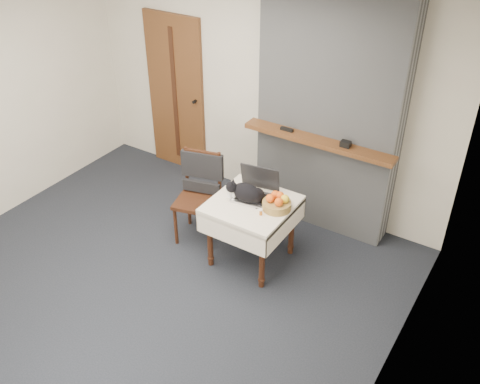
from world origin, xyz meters
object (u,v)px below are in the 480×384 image
object	(u,v)px
cat	(248,193)
chair	(200,183)
door	(176,95)
cream_jar	(230,194)
fruit_basket	(277,203)
pill_bottle	(261,212)
side_table	(252,212)
laptop	(256,190)

from	to	relation	value
cat	chair	world-z (taller)	chair
door	cream_jar	distance (m)	1.99
door	fruit_basket	distance (m)	2.36
chair	pill_bottle	bearing A→B (deg)	-30.04
cat	fruit_basket	xyz separation A→B (m)	(0.30, 0.05, -0.03)
cream_jar	fruit_basket	distance (m)	0.50
fruit_basket	door	bearing A→B (deg)	151.74
cat	cream_jar	size ratio (longest dim) A/B	6.42
cat	cream_jar	world-z (taller)	cat
side_table	pill_bottle	bearing A→B (deg)	-36.35
side_table	fruit_basket	xyz separation A→B (m)	(0.25, 0.05, 0.18)
laptop	fruit_basket	size ratio (longest dim) A/B	1.61
side_table	chair	bearing A→B (deg)	171.02
door	side_table	bearing A→B (deg)	-32.49
pill_bottle	fruit_basket	distance (m)	0.19
pill_bottle	chair	xyz separation A→B (m)	(-0.88, 0.24, -0.11)
side_table	fruit_basket	bearing A→B (deg)	10.25
cat	pill_bottle	size ratio (longest dim) A/B	7.16
laptop	cat	distance (m)	0.13
door	side_table	xyz separation A→B (m)	(1.81, -1.16, -0.41)
cat	side_table	bearing A→B (deg)	-15.54
door	chair	distance (m)	1.57
door	cat	distance (m)	2.12
cream_jar	pill_bottle	world-z (taller)	cream_jar
side_table	chair	distance (m)	0.71
fruit_basket	chair	distance (m)	0.97
cat	cream_jar	bearing A→B (deg)	167.41
side_table	cream_jar	size ratio (longest dim) A/B	10.69
side_table	cream_jar	bearing A→B (deg)	-173.98
door	cat	bearing A→B (deg)	-33.26
door	cream_jar	size ratio (longest dim) A/B	27.41
door	cream_jar	xyz separation A→B (m)	(1.58, -1.18, -0.26)
pill_bottle	chair	world-z (taller)	chair
door	laptop	bearing A→B (deg)	-29.96
side_table	cream_jar	distance (m)	0.28
door	cream_jar	world-z (taller)	door
pill_bottle	cat	bearing A→B (deg)	150.51
laptop	chair	bearing A→B (deg)	171.48
door	cream_jar	bearing A→B (deg)	-36.85
cream_jar	fruit_basket	bearing A→B (deg)	8.20
cat	cream_jar	xyz separation A→B (m)	(-0.19, -0.02, -0.06)
side_table	fruit_basket	world-z (taller)	fruit_basket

